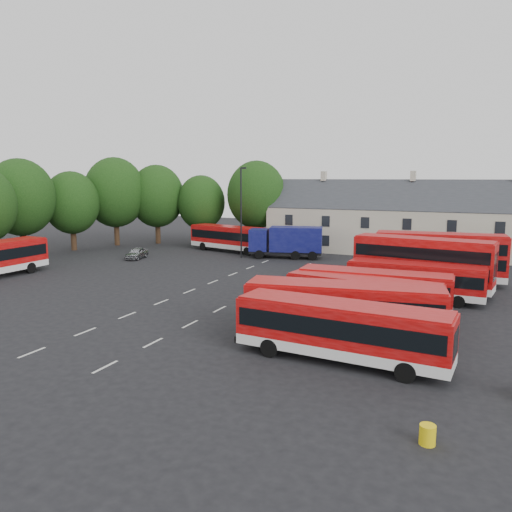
% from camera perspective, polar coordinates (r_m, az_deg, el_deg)
% --- Properties ---
extents(ground, '(140.00, 140.00, 0.00)m').
position_cam_1_polar(ground, '(40.07, -9.13, -4.58)').
color(ground, black).
rests_on(ground, ground).
extents(lane_markings, '(5.15, 33.80, 0.01)m').
position_cam_1_polar(lane_markings, '(40.48, -4.60, -4.35)').
color(lane_markings, beige).
rests_on(lane_markings, ground).
extents(treeline, '(29.92, 32.59, 12.01)m').
position_cam_1_polar(treeline, '(66.95, -15.09, 6.44)').
color(treeline, black).
rests_on(treeline, ground).
extents(terrace_houses, '(35.70, 7.13, 10.06)m').
position_cam_1_polar(terrace_houses, '(63.16, 17.28, 3.64)').
color(terrace_houses, beige).
rests_on(terrace_houses, ground).
extents(bus_row_a, '(11.03, 3.25, 3.08)m').
position_cam_1_polar(bus_row_a, '(25.85, 9.70, -7.98)').
color(bus_row_a, silver).
rests_on(bus_row_a, ground).
extents(bus_row_b, '(11.67, 4.41, 3.22)m').
position_cam_1_polar(bus_row_b, '(29.68, 9.96, -5.58)').
color(bus_row_b, silver).
rests_on(bus_row_b, ground).
extents(bus_row_c, '(10.27, 3.59, 2.84)m').
position_cam_1_polar(bus_row_c, '(33.57, 12.01, -4.33)').
color(bus_row_c, silver).
rests_on(bus_row_c, ground).
extents(bus_row_d, '(10.44, 2.71, 2.93)m').
position_cam_1_polar(bus_row_d, '(35.61, 13.30, -3.53)').
color(bus_row_d, silver).
rests_on(bus_row_d, ground).
extents(bus_row_e, '(10.15, 2.66, 2.85)m').
position_cam_1_polar(bus_row_e, '(39.96, 17.73, -2.43)').
color(bus_row_e, silver).
rests_on(bus_row_e, ground).
extents(bus_dd_south, '(11.14, 4.01, 4.47)m').
position_cam_1_polar(bus_dd_south, '(42.83, 18.46, -0.58)').
color(bus_dd_south, silver).
rests_on(bus_dd_south, ground).
extents(bus_dd_north, '(11.12, 3.58, 4.48)m').
position_cam_1_polar(bus_dd_north, '(46.77, 20.18, 0.11)').
color(bus_dd_north, silver).
rests_on(bus_dd_north, ground).
extents(bus_north, '(11.69, 5.15, 3.22)m').
position_cam_1_polar(bus_north, '(62.79, -2.93, 2.24)').
color(bus_north, silver).
rests_on(bus_north, ground).
extents(box_truck, '(8.72, 4.70, 3.65)m').
position_cam_1_polar(box_truck, '(57.89, 3.54, 1.77)').
color(box_truck, black).
rests_on(box_truck, ground).
extents(silver_car, '(2.27, 4.02, 1.29)m').
position_cam_1_polar(silver_car, '(59.09, -13.49, 0.31)').
color(silver_car, '#96989D').
rests_on(silver_car, ground).
extents(grit_bin, '(0.58, 0.58, 0.72)m').
position_cam_1_polar(grit_bin, '(19.64, 19.01, -18.75)').
color(grit_bin, yellow).
rests_on(grit_bin, ground).
extents(lamppost, '(0.73, 0.39, 10.44)m').
position_cam_1_polar(lamppost, '(57.76, -1.70, 5.28)').
color(lamppost, black).
rests_on(lamppost, ground).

